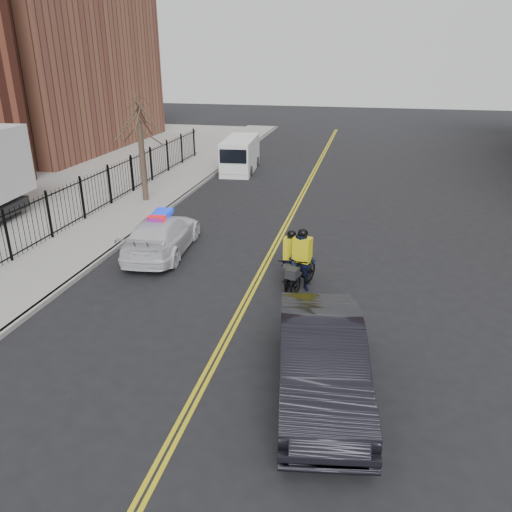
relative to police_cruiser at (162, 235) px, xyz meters
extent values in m
plane|color=black|center=(4.08, -3.77, -0.73)|extent=(120.00, 120.00, 0.00)
cube|color=gold|center=(4.00, 4.23, -0.72)|extent=(0.10, 60.00, 0.01)
cube|color=gold|center=(4.16, 4.23, -0.72)|extent=(0.10, 60.00, 0.01)
cube|color=gray|center=(-3.42, 4.23, -0.65)|extent=(3.00, 60.00, 0.15)
cube|color=gray|center=(-1.92, 4.23, -0.65)|extent=(0.20, 60.00, 0.15)
cube|color=brown|center=(-18.92, 20.23, 6.27)|extent=(14.00, 18.00, 14.00)
cylinder|color=#3C2E23|center=(-3.52, 6.23, 1.42)|extent=(0.28, 0.28, 4.00)
imported|color=silver|center=(0.00, 0.00, -0.01)|extent=(2.45, 5.13, 1.44)
cube|color=#0C26CC|center=(0.00, 0.00, 0.79)|extent=(0.71, 1.37, 0.16)
imported|color=black|center=(6.78, -7.22, 0.14)|extent=(2.67, 5.50, 1.74)
cube|color=white|center=(-0.64, 14.47, 0.31)|extent=(2.19, 5.01, 2.08)
cube|color=white|center=(-0.47, 12.35, 0.13)|extent=(1.81, 0.86, 1.08)
cube|color=black|center=(-0.44, 11.99, 0.67)|extent=(1.63, 0.22, 0.81)
cylinder|color=black|center=(-1.38, 12.96, -0.41)|extent=(0.28, 0.65, 0.63)
cylinder|color=black|center=(0.33, 13.10, -0.41)|extent=(0.28, 0.65, 0.63)
cylinder|color=black|center=(-1.61, 15.84, -0.41)|extent=(0.28, 0.65, 0.63)
cylinder|color=black|center=(0.11, 15.98, -0.41)|extent=(0.28, 0.65, 0.63)
cylinder|color=black|center=(-9.32, 2.92, -0.17)|extent=(0.12, 0.12, 1.11)
imported|color=black|center=(5.21, -1.62, -0.23)|extent=(0.69, 1.92, 1.01)
imported|color=black|center=(5.21, -1.62, 0.13)|extent=(0.63, 0.42, 1.72)
cube|color=#D0C512|center=(5.21, -1.62, 0.51)|extent=(0.50, 0.34, 0.72)
sphere|color=black|center=(5.21, -1.62, 1.01)|extent=(0.29, 0.29, 0.29)
cube|color=black|center=(5.22, -2.29, 0.05)|extent=(0.32, 0.36, 0.27)
imported|color=black|center=(5.62, -2.00, -0.11)|extent=(1.09, 2.15, 1.25)
imported|color=black|center=(5.62, -2.00, 0.23)|extent=(1.09, 0.94, 1.92)
cube|color=#D0C512|center=(5.62, -2.00, 0.66)|extent=(0.62, 0.50, 0.81)
sphere|color=black|center=(5.62, -2.00, 1.21)|extent=(0.32, 0.32, 0.32)
cube|color=black|center=(5.43, -2.72, 0.14)|extent=(0.44, 0.47, 0.30)
camera|label=1|loc=(7.42, -16.60, 6.47)|focal=35.00mm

